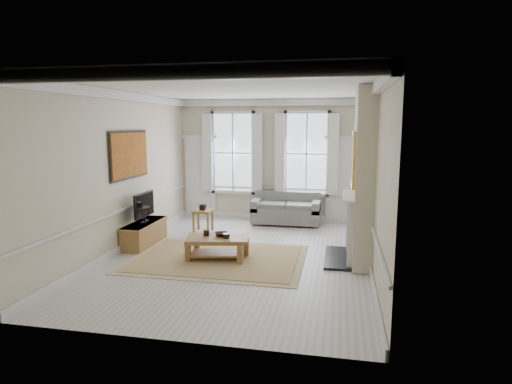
% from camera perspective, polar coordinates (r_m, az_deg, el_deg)
% --- Properties ---
extents(floor, '(7.20, 7.20, 0.00)m').
position_cam_1_polar(floor, '(9.00, -2.06, -8.52)').
color(floor, '#B7B5AD').
rests_on(floor, ground).
extents(ceiling, '(7.20, 7.20, 0.00)m').
position_cam_1_polar(ceiling, '(8.60, -2.19, 13.61)').
color(ceiling, white).
rests_on(ceiling, back_wall).
extents(back_wall, '(5.20, 0.00, 5.20)m').
position_cam_1_polar(back_wall, '(12.15, 1.81, 4.25)').
color(back_wall, beige).
rests_on(back_wall, floor).
extents(left_wall, '(0.00, 7.20, 7.20)m').
position_cam_1_polar(left_wall, '(9.57, -17.46, 2.55)').
color(left_wall, beige).
rests_on(left_wall, floor).
extents(right_wall, '(0.00, 7.20, 7.20)m').
position_cam_1_polar(right_wall, '(8.43, 15.36, 1.81)').
color(right_wall, beige).
rests_on(right_wall, floor).
extents(window_left, '(1.26, 0.20, 2.20)m').
position_cam_1_polar(window_left, '(12.30, -3.08, 5.24)').
color(window_left, '#B2BCC6').
rests_on(window_left, back_wall).
extents(window_right, '(1.26, 0.20, 2.20)m').
position_cam_1_polar(window_right, '(11.96, 6.76, 5.08)').
color(window_right, '#B2BCC6').
rests_on(window_right, back_wall).
extents(door_left, '(0.90, 0.08, 2.30)m').
position_cam_1_polar(door_left, '(12.67, -7.43, 1.88)').
color(door_left, silver).
rests_on(door_left, floor).
extents(door_right, '(0.90, 0.08, 2.30)m').
position_cam_1_polar(door_right, '(12.01, 11.46, 1.38)').
color(door_right, silver).
rests_on(door_right, floor).
extents(painting, '(0.05, 1.66, 1.06)m').
position_cam_1_polar(painting, '(9.79, -16.51, 4.78)').
color(painting, '#A95D1C').
rests_on(painting, left_wall).
extents(chimney_breast, '(0.35, 1.70, 3.38)m').
position_cam_1_polar(chimney_breast, '(8.62, 14.11, 2.01)').
color(chimney_breast, beige).
rests_on(chimney_breast, floor).
extents(hearth, '(0.55, 1.50, 0.05)m').
position_cam_1_polar(hearth, '(8.96, 10.95, -8.60)').
color(hearth, black).
rests_on(hearth, floor).
extents(fireplace, '(0.21, 1.45, 1.33)m').
position_cam_1_polar(fireplace, '(8.77, 12.39, -4.22)').
color(fireplace, silver).
rests_on(fireplace, floor).
extents(mirror, '(0.06, 1.26, 1.06)m').
position_cam_1_polar(mirror, '(8.57, 12.76, 4.38)').
color(mirror, gold).
rests_on(mirror, chimney_breast).
extents(sofa, '(1.84, 0.89, 0.86)m').
position_cam_1_polar(sofa, '(11.78, 4.07, -2.51)').
color(sofa, slate).
rests_on(sofa, floor).
extents(side_table, '(0.46, 0.46, 0.56)m').
position_cam_1_polar(side_table, '(10.96, -7.09, -2.95)').
color(side_table, brown).
rests_on(side_table, floor).
extents(rug, '(3.50, 2.60, 0.02)m').
position_cam_1_polar(rug, '(8.83, -5.12, -8.81)').
color(rug, '#9A824F').
rests_on(rug, floor).
extents(coffee_table, '(1.34, 0.94, 0.46)m').
position_cam_1_polar(coffee_table, '(8.73, -5.15, -6.51)').
color(coffee_table, brown).
rests_on(coffee_table, rug).
extents(ceramic_pot_a, '(0.12, 0.12, 0.12)m').
position_cam_1_polar(ceramic_pot_a, '(8.81, -6.64, -5.45)').
color(ceramic_pot_a, black).
rests_on(ceramic_pot_a, coffee_table).
extents(ceramic_pot_b, '(0.13, 0.13, 0.10)m').
position_cam_1_polar(ceramic_pot_b, '(8.59, -3.97, -5.85)').
color(ceramic_pot_b, black).
rests_on(ceramic_pot_b, coffee_table).
extents(bowl, '(0.36, 0.36, 0.07)m').
position_cam_1_polar(bowl, '(8.77, -4.67, -5.63)').
color(bowl, black).
rests_on(bowl, coffee_table).
extents(tv_stand, '(0.47, 1.46, 0.52)m').
position_cam_1_polar(tv_stand, '(10.06, -14.65, -5.37)').
color(tv_stand, brown).
rests_on(tv_stand, floor).
extents(tv, '(0.08, 0.90, 0.68)m').
position_cam_1_polar(tv, '(9.92, -14.69, -1.70)').
color(tv, black).
rests_on(tv, tv_stand).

